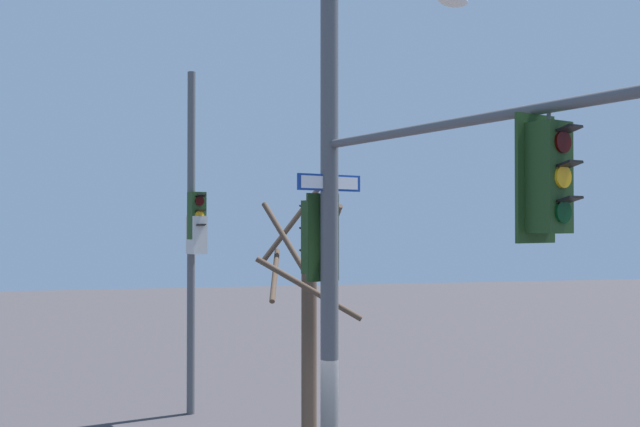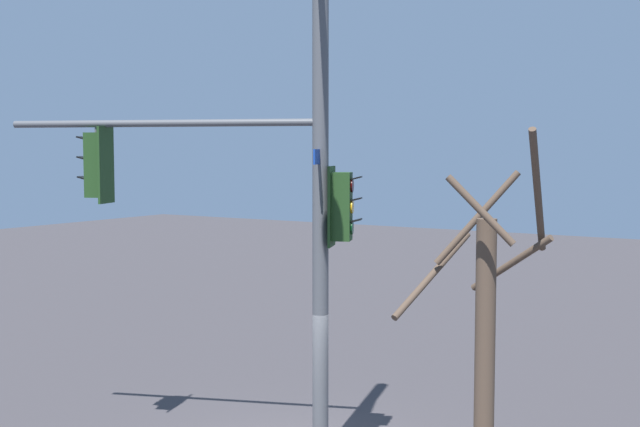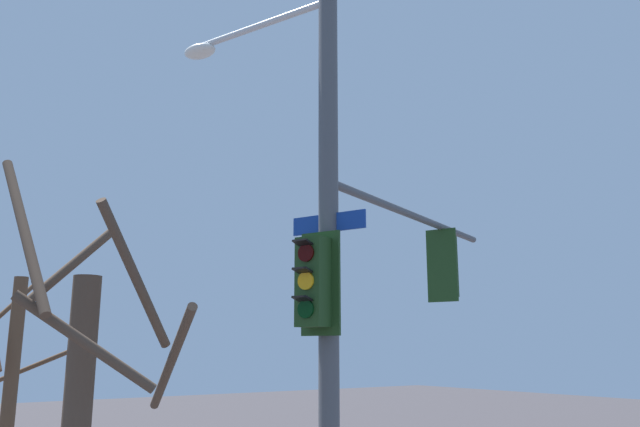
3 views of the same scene
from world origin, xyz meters
TOP-DOWN VIEW (x-y plane):
  - main_signal_pole_assembly at (0.16, -0.22)m, footprint 3.17×6.22m
  - bare_tree_across_street at (8.42, 2.51)m, footprint 1.88×2.31m

SIDE VIEW (x-z plane):
  - bare_tree_across_street at x=8.42m, z-range 0.16..5.18m
  - main_signal_pole_assembly at x=0.16m, z-range 0.38..9.23m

